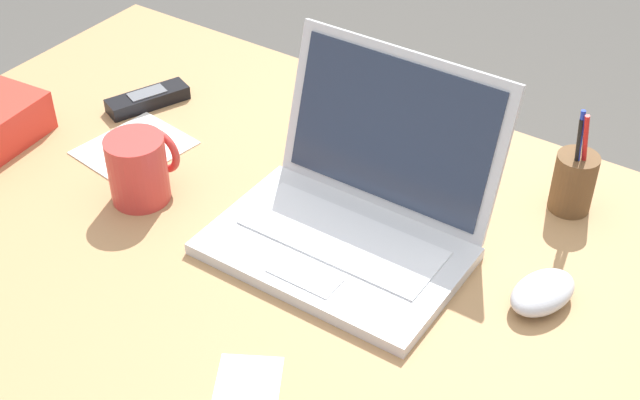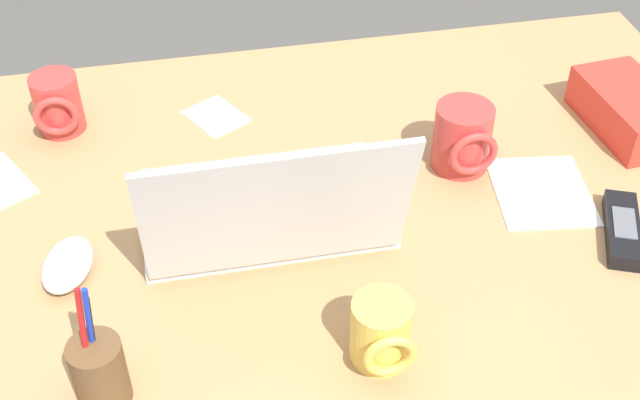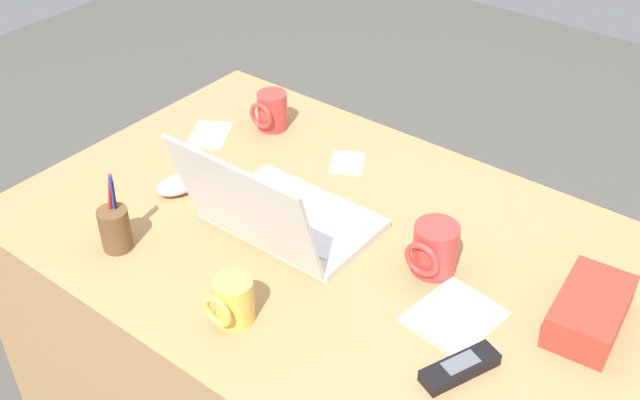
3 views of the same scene
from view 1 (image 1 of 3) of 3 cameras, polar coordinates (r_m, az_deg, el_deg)
The scene contains 9 objects.
desk at distance 1.51m, azimuth -2.62°, elevation -12.46°, with size 1.37×0.89×0.70m, color #A87C4F.
laptop at distance 1.23m, azimuth 2.25°, elevation -0.58°, with size 0.35×0.30×0.24m.
computer_mouse at distance 1.18m, azimuth 14.25°, elevation -5.84°, with size 0.06×0.10×0.04m, color silver.
coffee_mug_white at distance 1.32m, azimuth -11.65°, elevation 2.06°, with size 0.09×0.10×0.11m.
coffee_mug_tall at distance 1.44m, azimuth 4.01°, elevation 5.61°, with size 0.07×0.09×0.09m.
cordless_phone at distance 1.57m, azimuth -11.12°, elevation 6.45°, with size 0.10×0.15×0.03m.
pen_holder at distance 1.33m, azimuth 16.15°, elevation 1.18°, with size 0.06×0.06×0.17m.
paper_note_near_laptop at distance 1.06m, azimuth -4.73°, elevation -12.02°, with size 0.08×0.10×0.00m, color white.
paper_note_left at distance 1.46m, azimuth -11.95°, elevation 3.33°, with size 0.14×0.16×0.00m, color white.
Camera 1 is at (0.59, -0.76, 1.52)m, focal length 49.29 mm.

